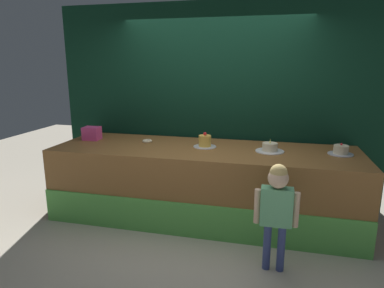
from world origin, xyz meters
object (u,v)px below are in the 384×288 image
Objects in this scene: pink_box at (92,133)px; donut at (147,141)px; cake_center at (270,148)px; cake_right at (341,150)px; cake_left at (205,142)px; child_figure at (277,203)px.

donut is (0.79, 0.03, -0.07)m from pink_box.
cake_center reaches higher than cake_right.
pink_box is 0.65× the size of cake_center.
pink_box is at bearing 179.69° from cake_right.
cake_right is at bearing 0.92° from cake_left.
cake_left reaches higher than cake_right.
donut is at bearing 175.09° from cake_left.
cake_left reaches higher than child_figure.
cake_left is at bearing -4.91° from donut.
donut is (-1.67, 1.11, 0.24)m from child_figure.
cake_center is 1.20× the size of cake_right.
cake_right is (0.69, 1.06, 0.27)m from child_figure.
cake_center is at bearing -1.90° from pink_box.
cake_right is (1.58, 0.03, -0.02)m from cake_left.
cake_left is (-0.89, 1.04, 0.29)m from child_figure.
donut is 0.45× the size of cake_left.
cake_center reaches higher than child_figure.
child_figure is 2.71m from pink_box.
cake_center is at bearing -175.55° from cake_right.
cake_left is (0.79, -0.07, 0.05)m from donut.
child_figure is at bearing -23.70° from pink_box.
pink_box is 0.79m from donut.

